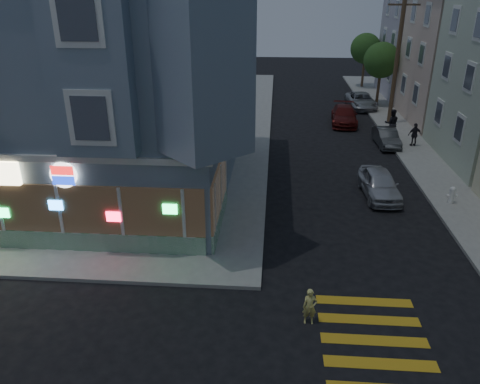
# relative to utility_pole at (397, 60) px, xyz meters

# --- Properties ---
(ground) EXTENTS (120.00, 120.00, 0.00)m
(ground) POSITION_rel_utility_pole_xyz_m (-12.00, -24.00, -4.80)
(ground) COLOR black
(ground) RESTS_ON ground
(sidewalk_nw) EXTENTS (33.00, 42.00, 0.15)m
(sidewalk_nw) POSITION_rel_utility_pole_xyz_m (-25.50, -1.00, -4.72)
(sidewalk_nw) COLOR gray
(sidewalk_nw) RESTS_ON ground
(corner_building) EXTENTS (14.60, 14.60, 11.40)m
(corner_building) POSITION_rel_utility_pole_xyz_m (-18.00, -13.02, 1.02)
(corner_building) COLOR slate
(corner_building) RESTS_ON sidewalk_nw
(row_house_d) EXTENTS (12.00, 8.60, 10.50)m
(row_house_d) POSITION_rel_utility_pole_xyz_m (7.50, 10.00, 0.60)
(row_house_d) COLOR gray
(row_house_d) RESTS_ON sidewalk_ne
(utility_pole) EXTENTS (2.20, 0.30, 9.00)m
(utility_pole) POSITION_rel_utility_pole_xyz_m (0.00, 0.00, 0.00)
(utility_pole) COLOR #4C3826
(utility_pole) RESTS_ON sidewalk_ne
(street_tree_near) EXTENTS (3.00, 3.00, 5.30)m
(street_tree_near) POSITION_rel_utility_pole_xyz_m (0.20, 6.00, -0.86)
(street_tree_near) COLOR #4C3826
(street_tree_near) RESTS_ON sidewalk_ne
(street_tree_far) EXTENTS (3.00, 3.00, 5.30)m
(street_tree_far) POSITION_rel_utility_pole_xyz_m (0.20, 14.00, -0.86)
(street_tree_far) COLOR #4C3826
(street_tree_far) RESTS_ON sidewalk_ne
(running_child) EXTENTS (0.46, 0.31, 1.23)m
(running_child) POSITION_rel_utility_pole_xyz_m (-7.43, -23.57, -4.18)
(running_child) COLOR #D7D06E
(running_child) RESTS_ON ground
(pedestrian_a) EXTENTS (0.96, 0.76, 1.95)m
(pedestrian_a) POSITION_rel_utility_pole_xyz_m (-0.70, -3.72, -3.67)
(pedestrian_a) COLOR black
(pedestrian_a) RESTS_ON sidewalk_ne
(pedestrian_b) EXTENTS (0.94, 0.53, 1.51)m
(pedestrian_b) POSITION_rel_utility_pole_xyz_m (0.41, -5.56, -3.89)
(pedestrian_b) COLOR black
(pedestrian_b) RESTS_ON sidewalk_ne
(parked_car_a) EXTENTS (1.79, 4.05, 1.36)m
(parked_car_a) POSITION_rel_utility_pole_xyz_m (-3.36, -13.54, -4.12)
(parked_car_a) COLOR #B7B9C0
(parked_car_a) RESTS_ON ground
(parked_car_b) EXTENTS (1.37, 3.58, 1.16)m
(parked_car_b) POSITION_rel_utility_pole_xyz_m (-1.30, -5.24, -4.22)
(parked_car_b) COLOR #3E4144
(parked_car_b) RESTS_ON ground
(parked_car_c) EXTENTS (2.27, 4.77, 1.34)m
(parked_car_c) POSITION_rel_utility_pole_xyz_m (-3.40, -0.04, -4.13)
(parked_car_c) COLOR #5C1715
(parked_car_c) RESTS_ON ground
(parked_car_d) EXTENTS (2.36, 4.75, 1.30)m
(parked_car_d) POSITION_rel_utility_pole_xyz_m (-1.30, 5.16, -4.15)
(parked_car_d) COLOR #9FA3AA
(parked_car_d) RESTS_ON ground
(traffic_signal) EXTENTS (0.56, 0.53, 4.76)m
(traffic_signal) POSITION_rel_utility_pole_xyz_m (-12.49, -19.29, -1.43)
(traffic_signal) COLOR black
(traffic_signal) RESTS_ON sidewalk_nw
(fire_hydrant) EXTENTS (0.49, 0.28, 0.84)m
(fire_hydrant) POSITION_rel_utility_pole_xyz_m (-0.10, -14.40, -4.20)
(fire_hydrant) COLOR white
(fire_hydrant) RESTS_ON sidewalk_ne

